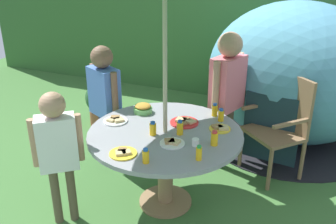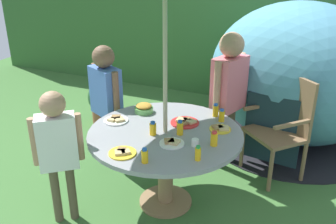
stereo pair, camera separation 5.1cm
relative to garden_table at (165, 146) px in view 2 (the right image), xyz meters
name	(u,v)px [view 2 (the right image)]	position (x,y,z in m)	size (l,w,h in m)	color
ground_plane	(166,203)	(0.00, 0.00, -0.61)	(10.00, 10.00, 0.02)	#3D6B33
hedge_backdrop	(249,25)	(0.00, 3.13, 0.47)	(9.00, 0.70, 2.13)	#33602D
garden_table	(165,146)	(0.00, 0.00, 0.00)	(1.32, 1.32, 0.73)	#93704C
wooden_chair	(283,122)	(0.86, 0.94, -0.02)	(0.68, 0.67, 1.04)	brown
dome_tent	(297,74)	(0.87, 1.80, 0.21)	(2.34, 2.34, 1.63)	teal
potted_plant	(104,103)	(-1.38, 1.18, -0.27)	(0.40, 0.40, 0.60)	brown
child_in_pink_shirt	(229,84)	(0.31, 0.88, 0.32)	(0.31, 0.46, 1.43)	brown
child_in_blue_shirt	(106,91)	(-0.83, 0.41, 0.23)	(0.40, 0.32, 1.30)	navy
child_in_white_shirt	(57,142)	(-0.69, -0.55, 0.16)	(0.34, 0.32, 1.18)	brown
snack_bowl	(144,108)	(-0.35, 0.30, 0.17)	(0.18, 0.18, 0.09)	#66B259
plate_back_edge	(185,122)	(0.09, 0.23, 0.14)	(0.25, 0.25, 0.03)	red
plate_mid_right	(116,120)	(-0.49, 0.02, 0.14)	(0.22, 0.22, 0.03)	white
plate_near_left	(172,143)	(0.13, -0.18, 0.14)	(0.20, 0.20, 0.03)	white
plate_mid_left	(122,152)	(-0.15, -0.47, 0.14)	(0.21, 0.21, 0.03)	yellow
plate_center_front	(220,129)	(0.42, 0.22, 0.14)	(0.19, 0.19, 0.03)	yellow
juice_bottle_near_right	(180,128)	(0.13, 0.01, 0.19)	(0.05, 0.05, 0.13)	yellow
juice_bottle_far_left	(222,116)	(0.38, 0.39, 0.19)	(0.05, 0.05, 0.12)	yellow
juice_bottle_far_right	(216,110)	(0.30, 0.48, 0.19)	(0.05, 0.05, 0.12)	yellow
juice_bottle_center_back	(153,129)	(-0.07, -0.09, 0.19)	(0.06, 0.06, 0.12)	yellow
juice_bottle_front_edge	(145,156)	(0.06, -0.51, 0.19)	(0.05, 0.05, 0.12)	yellow
juice_bottle_spot_a	(198,153)	(0.41, -0.33, 0.19)	(0.05, 0.05, 0.12)	yellow
juice_bottle_spot_b	(214,139)	(0.45, -0.07, 0.19)	(0.06, 0.06, 0.12)	yellow
cup_near	(195,143)	(0.31, -0.13, 0.16)	(0.06, 0.06, 0.06)	white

